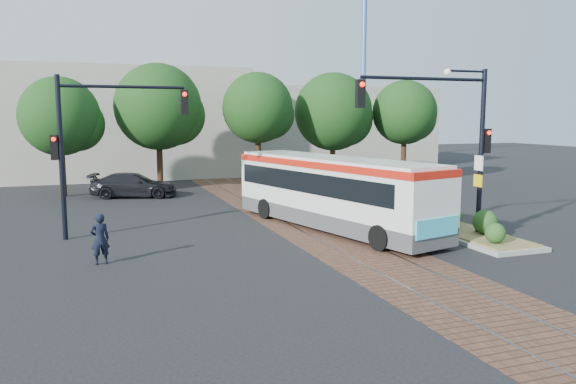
# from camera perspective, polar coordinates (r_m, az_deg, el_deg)

# --- Properties ---
(ground) EXTENTS (120.00, 120.00, 0.00)m
(ground) POSITION_cam_1_polar(r_m,az_deg,el_deg) (20.35, 5.83, -5.16)
(ground) COLOR black
(ground) RESTS_ON ground
(trackbed) EXTENTS (3.60, 40.00, 0.02)m
(trackbed) POSITION_cam_1_polar(r_m,az_deg,el_deg) (23.94, 1.72, -3.16)
(trackbed) COLOR brown
(trackbed) RESTS_ON ground
(tree_row) EXTENTS (26.40, 5.60, 7.67)m
(tree_row) POSITION_cam_1_polar(r_m,az_deg,el_deg) (35.69, -3.73, 8.23)
(tree_row) COLOR #382314
(tree_row) RESTS_ON ground
(warehouses) EXTENTS (40.00, 13.00, 8.00)m
(warehouses) POSITION_cam_1_polar(r_m,az_deg,el_deg) (47.34, -9.88, 6.75)
(warehouses) COLOR #ADA899
(warehouses) RESTS_ON ground
(crane) EXTENTS (8.00, 0.50, 18.00)m
(crane) POSITION_cam_1_polar(r_m,az_deg,el_deg) (58.65, 7.70, 13.88)
(crane) COLOR #3F72B2
(crane) RESTS_ON ground
(city_bus) EXTENTS (4.96, 11.00, 2.89)m
(city_bus) POSITION_cam_1_polar(r_m,az_deg,el_deg) (22.60, 4.52, 0.29)
(city_bus) COLOR #424245
(city_bus) RESTS_ON ground
(traffic_island) EXTENTS (2.20, 5.20, 1.13)m
(traffic_island) POSITION_cam_1_polar(r_m,az_deg,el_deg) (22.04, 18.29, -3.65)
(traffic_island) COLOR gray
(traffic_island) RESTS_ON ground
(signal_pole_main) EXTENTS (5.49, 0.46, 6.00)m
(signal_pole_main) POSITION_cam_1_polar(r_m,az_deg,el_deg) (21.13, 16.52, 6.41)
(signal_pole_main) COLOR black
(signal_pole_main) RESTS_ON ground
(signal_pole_left) EXTENTS (4.99, 0.34, 6.00)m
(signal_pole_left) POSITION_cam_1_polar(r_m,az_deg,el_deg) (21.91, -19.18, 5.57)
(signal_pole_left) COLOR black
(signal_pole_left) RESTS_ON ground
(officer) EXTENTS (0.64, 0.48, 1.58)m
(officer) POSITION_cam_1_polar(r_m,az_deg,el_deg) (18.17, -18.56, -4.54)
(officer) COLOR black
(officer) RESTS_ON ground
(parked_car) EXTENTS (5.06, 3.08, 1.37)m
(parked_car) POSITION_cam_1_polar(r_m,az_deg,el_deg) (32.62, -15.42, 0.69)
(parked_car) COLOR black
(parked_car) RESTS_ON ground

